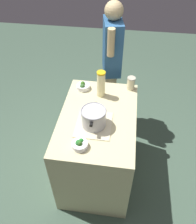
# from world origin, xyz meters

# --- Properties ---
(ground_plane) EXTENTS (8.00, 8.00, 0.00)m
(ground_plane) POSITION_xyz_m (0.00, 0.00, 0.00)
(ground_plane) COLOR #405746
(counter_slab) EXTENTS (1.08, 0.72, 0.91)m
(counter_slab) POSITION_xyz_m (0.00, 0.00, 0.45)
(counter_slab) COLOR #C7BD8D
(counter_slab) RESTS_ON ground_plane
(dish_cloth) EXTENTS (0.35, 0.32, 0.01)m
(dish_cloth) POSITION_xyz_m (-0.12, 0.02, 0.91)
(dish_cloth) COLOR beige
(dish_cloth) RESTS_ON counter_slab
(cooking_pot) EXTENTS (0.29, 0.23, 0.17)m
(cooking_pot) POSITION_xyz_m (-0.12, 0.02, 1.00)
(cooking_pot) COLOR #B7B7BC
(cooking_pot) RESTS_ON dish_cloth
(lemonade_pitcher) EXTENTS (0.09, 0.09, 0.28)m
(lemonade_pitcher) POSITION_xyz_m (0.31, 0.01, 1.05)
(lemonade_pitcher) COLOR beige
(lemonade_pitcher) RESTS_ON counter_slab
(mason_jar) EXTENTS (0.09, 0.09, 0.14)m
(mason_jar) POSITION_xyz_m (0.47, -0.28, 0.98)
(mason_jar) COLOR beige
(mason_jar) RESTS_ON counter_slab
(broccoli_bowl_front) EXTENTS (0.14, 0.14, 0.08)m
(broccoli_bowl_front) POSITION_xyz_m (0.39, 0.22, 0.94)
(broccoli_bowl_front) COLOR silver
(broccoli_bowl_front) RESTS_ON counter_slab
(broccoli_bowl_center) EXTENTS (0.13, 0.13, 0.08)m
(broccoli_bowl_center) POSITION_xyz_m (-0.38, 0.10, 0.94)
(broccoli_bowl_center) COLOR silver
(broccoli_bowl_center) RESTS_ON counter_slab
(person_cook) EXTENTS (0.50, 0.26, 1.66)m
(person_cook) POSITION_xyz_m (0.90, -0.04, 0.92)
(person_cook) COLOR tan
(person_cook) RESTS_ON ground_plane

